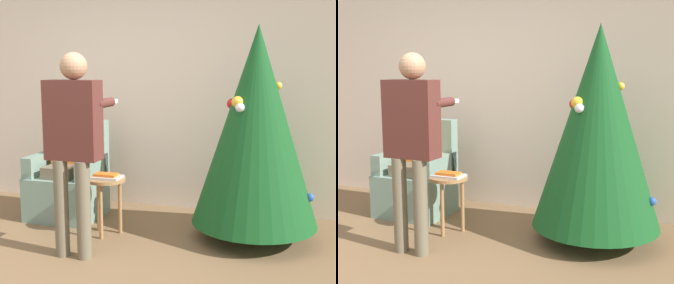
{
  "view_description": "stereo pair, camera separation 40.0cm",
  "coord_description": "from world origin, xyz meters",
  "views": [
    {
      "loc": [
        1.81,
        -2.79,
        1.57
      ],
      "look_at": [
        0.69,
        1.01,
        0.94
      ],
      "focal_mm": 50.0,
      "sensor_mm": 36.0,
      "label": 1
    },
    {
      "loc": [
        2.19,
        -2.66,
        1.57
      ],
      "look_at": [
        0.69,
        1.01,
        0.94
      ],
      "focal_mm": 50.0,
      "sensor_mm": 36.0,
      "label": 2
    }
  ],
  "objects": [
    {
      "name": "wall_back",
      "position": [
        0.0,
        2.23,
        1.35
      ],
      "size": [
        8.0,
        0.06,
        2.7
      ],
      "color": "beige",
      "rests_on": "ground_plane"
    },
    {
      "name": "christmas_tree",
      "position": [
        1.39,
        1.44,
        1.05
      ],
      "size": [
        1.15,
        1.15,
        1.96
      ],
      "color": "brown",
      "rests_on": "ground_plane"
    },
    {
      "name": "armchair",
      "position": [
        -0.58,
        1.56,
        0.36
      ],
      "size": [
        0.72,
        0.63,
        1.02
      ],
      "color": "gray",
      "rests_on": "ground_plane"
    },
    {
      "name": "person_seated",
      "position": [
        -0.58,
        1.54,
        0.7
      ],
      "size": [
        0.36,
        0.46,
        1.27
      ],
      "color": "#6B604C",
      "rests_on": "ground_plane"
    },
    {
      "name": "person_standing",
      "position": [
        -0.01,
        0.63,
        1.03
      ],
      "size": [
        0.46,
        0.57,
        1.7
      ],
      "color": "#6B604C",
      "rests_on": "ground_plane"
    },
    {
      "name": "side_stool",
      "position": [
        0.04,
        1.15,
        0.44
      ],
      "size": [
        0.37,
        0.37,
        0.55
      ],
      "color": "#A37547",
      "rests_on": "ground_plane"
    },
    {
      "name": "laptop",
      "position": [
        0.04,
        1.15,
        0.56
      ],
      "size": [
        0.29,
        0.2,
        0.02
      ],
      "color": "silver",
      "rests_on": "side_stool"
    },
    {
      "name": "book",
      "position": [
        0.04,
        1.15,
        0.58
      ],
      "size": [
        0.22,
        0.13,
        0.02
      ],
      "color": "orange",
      "rests_on": "laptop"
    }
  ]
}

